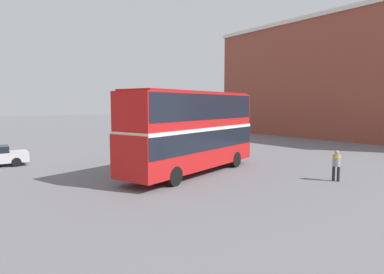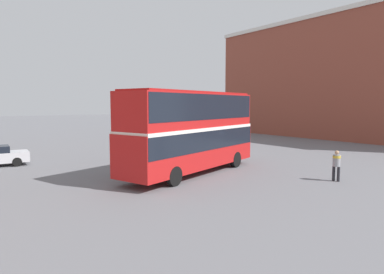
# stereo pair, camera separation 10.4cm
# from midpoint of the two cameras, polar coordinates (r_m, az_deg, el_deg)

# --- Properties ---
(ground_plane) EXTENTS (240.00, 240.00, 0.00)m
(ground_plane) POSITION_cam_midpoint_polar(r_m,az_deg,el_deg) (21.81, 0.75, -5.74)
(ground_plane) COLOR slate
(building_row_right) EXTENTS (9.64, 36.14, 15.10)m
(building_row_right) POSITION_cam_midpoint_polar(r_m,az_deg,el_deg) (47.65, 24.40, 8.98)
(building_row_right) COLOR brown
(building_row_right) RESTS_ON ground_plane
(double_decker_bus) EXTENTS (10.96, 5.82, 5.00)m
(double_decker_bus) POSITION_cam_midpoint_polar(r_m,az_deg,el_deg) (20.81, -0.14, 1.67)
(double_decker_bus) COLOR red
(double_decker_bus) RESTS_ON ground_plane
(pedestrian_foreground) EXTENTS (0.51, 0.51, 1.71)m
(pedestrian_foreground) POSITION_cam_midpoint_polar(r_m,az_deg,el_deg) (20.51, 22.79, -3.91)
(pedestrian_foreground) COLOR #232328
(pedestrian_foreground) RESTS_ON ground_plane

